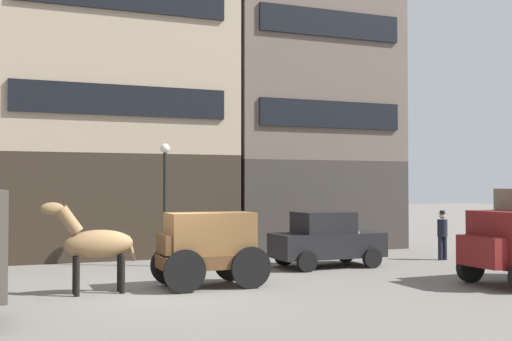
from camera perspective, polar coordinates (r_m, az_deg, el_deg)
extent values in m
plane|color=slate|center=(16.11, -7.86, -11.07)|extent=(120.00, 120.00, 0.00)
cube|color=#33281E|center=(25.08, -13.25, -3.12)|extent=(9.09, 5.17, 3.87)
cube|color=tan|center=(25.56, -13.18, 9.83)|extent=(9.09, 5.17, 7.59)
cube|color=black|center=(22.66, -12.31, 6.40)|extent=(7.64, 0.12, 1.10)
cube|color=#38332D|center=(27.50, 4.47, -3.14)|extent=(7.47, 5.17, 3.74)
cube|color=#66564C|center=(28.28, 4.44, 12.17)|extent=(7.47, 5.17, 11.20)
cube|color=black|center=(25.29, 7.02, 5.19)|extent=(6.28, 0.12, 1.10)
cube|color=black|center=(25.98, 7.00, 13.40)|extent=(6.28, 0.12, 1.10)
cube|color=brown|center=(16.59, -4.28, -8.35)|extent=(2.74, 1.38, 0.36)
cube|color=brown|center=(16.52, -4.28, -5.83)|extent=(2.33, 1.18, 1.10)
cube|color=brown|center=(16.22, -8.16, -6.79)|extent=(0.43, 1.05, 0.50)
cylinder|color=black|center=(15.68, -6.62, -9.30)|extent=(1.10, 0.11, 1.10)
cylinder|color=black|center=(17.03, -7.95, -8.66)|extent=(1.10, 0.11, 1.10)
cylinder|color=black|center=(16.26, -0.43, -9.02)|extent=(1.10, 0.11, 1.10)
cylinder|color=black|center=(17.57, -2.20, -8.45)|extent=(1.10, 0.11, 1.10)
ellipsoid|color=#937047|center=(15.96, -14.38, -6.61)|extent=(1.72, 0.65, 0.70)
cylinder|color=#937047|center=(15.82, -16.96, -4.46)|extent=(0.67, 0.34, 0.76)
ellipsoid|color=#937047|center=(15.78, -18.40, -3.37)|extent=(0.57, 0.26, 0.30)
cylinder|color=#937047|center=(16.11, -11.51, -7.11)|extent=(0.27, 0.11, 0.65)
cylinder|color=black|center=(15.80, -16.30, -9.47)|extent=(0.14, 0.14, 0.95)
cylinder|color=black|center=(16.15, -16.44, -9.29)|extent=(0.14, 0.14, 0.95)
cylinder|color=black|center=(15.96, -12.32, -9.41)|extent=(0.14, 0.14, 0.95)
cylinder|color=black|center=(16.31, -12.55, -9.24)|extent=(0.14, 0.14, 0.95)
cube|color=maroon|center=(17.91, 22.39, -5.90)|extent=(1.44, 1.73, 1.50)
cube|color=maroon|center=(17.45, 20.75, -7.02)|extent=(0.93, 1.47, 0.80)
cube|color=silver|center=(17.58, 21.33, -5.18)|extent=(0.22, 1.36, 0.64)
cylinder|color=black|center=(18.38, 19.30, -8.47)|extent=(0.85, 0.24, 0.84)
cube|color=black|center=(20.68, 6.65, -6.87)|extent=(3.75, 1.71, 0.80)
cube|color=black|center=(20.55, 6.28, -4.81)|extent=(1.84, 1.50, 0.70)
cube|color=silver|center=(20.98, 8.32, -5.09)|extent=(0.38, 1.32, 0.56)
cylinder|color=black|center=(22.05, 8.32, -7.57)|extent=(0.67, 0.20, 0.66)
cylinder|color=black|center=(20.63, 10.74, -7.99)|extent=(0.67, 0.20, 0.66)
cylinder|color=black|center=(20.92, 2.62, -7.92)|extent=(0.67, 0.20, 0.66)
cylinder|color=black|center=(19.43, 4.76, -8.42)|extent=(0.67, 0.20, 0.66)
cylinder|color=black|center=(23.39, 16.74, -6.94)|extent=(0.16, 0.16, 0.85)
cylinder|color=black|center=(23.51, 17.13, -6.91)|extent=(0.16, 0.16, 0.85)
cylinder|color=black|center=(23.39, 16.92, -5.13)|extent=(0.42, 0.42, 0.62)
sphere|color=tan|center=(23.37, 16.92, -4.05)|extent=(0.22, 0.22, 0.22)
cylinder|color=black|center=(23.36, 16.92, -3.81)|extent=(0.28, 0.28, 0.02)
cylinder|color=black|center=(23.36, 16.91, -3.69)|extent=(0.18, 0.18, 0.09)
cylinder|color=black|center=(20.85, -8.46, -3.60)|extent=(0.12, 0.12, 3.80)
sphere|color=silver|center=(20.87, -8.44, 2.06)|extent=(0.32, 0.32, 0.32)
cylinder|color=maroon|center=(24.90, 11.84, -6.80)|extent=(0.24, 0.24, 0.70)
sphere|color=maroon|center=(24.87, 11.84, -5.95)|extent=(0.22, 0.22, 0.22)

